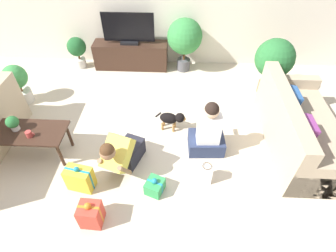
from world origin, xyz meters
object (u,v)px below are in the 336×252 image
coffee_table (27,134)px  gift_box_a (80,178)px  potted_plant_back_right (185,38)px  sofa_right (299,129)px  person_sitting (208,133)px  gift_box_b (155,186)px  person_kneeling (122,153)px  potted_plant_corner_right (274,60)px  tv (129,30)px  tv_console (131,55)px  dog (172,118)px  potted_plant_corner_left (17,82)px  tabletop_plant (13,123)px  potted_plant_back_left (77,49)px  gift_bag_a (206,174)px  gift_box_c (91,214)px  mug (29,134)px

coffee_table → gift_box_a: (0.85, -0.53, -0.24)m
coffee_table → potted_plant_back_right: 3.30m
sofa_right → person_sitting: size_ratio=2.11×
gift_box_b → person_kneeling: bearing=143.3°
potted_plant_corner_right → tv: bearing=163.7°
tv_console → dog: bearing=-63.8°
potted_plant_corner_left → tabletop_plant: size_ratio=3.28×
potted_plant_back_left → dog: 2.75m
tabletop_plant → potted_plant_corner_right: bearing=23.6°
person_kneeling → gift_bag_a: person_kneeling is taller
coffee_table → gift_box_a: coffee_table is taller
potted_plant_corner_right → person_sitting: 1.98m
tv_console → potted_plant_back_left: (-1.11, -0.05, 0.14)m
potted_plant_back_left → gift_box_c: (1.15, -3.47, -0.24)m
potted_plant_corner_right → tv_console: bearing=163.7°
tv_console → gift_box_a: bearing=-94.2°
tv → sofa_right: bearing=-36.8°
sofa_right → potted_plant_back_right: (-1.71, 2.06, 0.41)m
potted_plant_back_right → gift_box_a: bearing=-114.0°
potted_plant_corner_right → person_sitting: (-1.22, -1.53, -0.33)m
person_sitting → mug: person_sitting is taller
person_kneeling → coffee_table: bearing=-168.8°
person_kneeling → dog: (0.64, 0.83, -0.10)m
tv_console → dog: tv_console is taller
sofa_right → potted_plant_back_left: 4.44m
tv → dog: (0.93, -1.89, -0.59)m
tv_console → gift_box_b: 3.16m
sofa_right → tv: 3.56m
mug → potted_plant_back_right: bearing=51.0°
person_kneeling → gift_box_b: size_ratio=2.71×
sofa_right → gift_box_b: size_ratio=6.67×
potted_plant_corner_left → person_sitting: (3.25, -1.03, -0.08)m
sofa_right → dog: size_ratio=3.96×
gift_bag_a → tabletop_plant: (-2.64, 0.39, 0.44)m
tv_console → person_sitting: size_ratio=1.63×
potted_plant_back_right → potted_plant_back_left: size_ratio=1.65×
potted_plant_back_left → tv: bearing=2.6°
gift_box_b → gift_bag_a: gift_bag_a is taller
tv → dog: bearing=-63.8°
potted_plant_corner_right → tabletop_plant: size_ratio=4.74×
coffee_table → potted_plant_back_right: bearing=48.5°
gift_box_b → potted_plant_corner_right: bearing=49.9°
potted_plant_back_left → gift_box_c: potted_plant_back_left is taller
person_sitting → coffee_table: bearing=1.6°
tabletop_plant → sofa_right: bearing=5.2°
potted_plant_corner_right → potted_plant_back_right: bearing=155.0°
potted_plant_back_left → sofa_right: bearing=-27.7°
gift_bag_a → coffee_table: bearing=171.8°
potted_plant_corner_right → gift_bag_a: 2.49m
potted_plant_back_right → tabletop_plant: 3.36m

